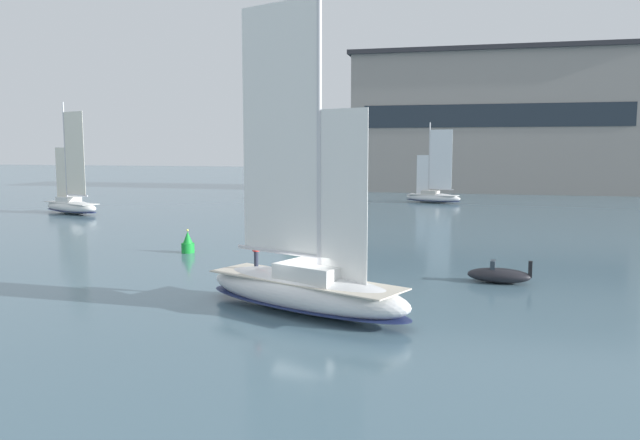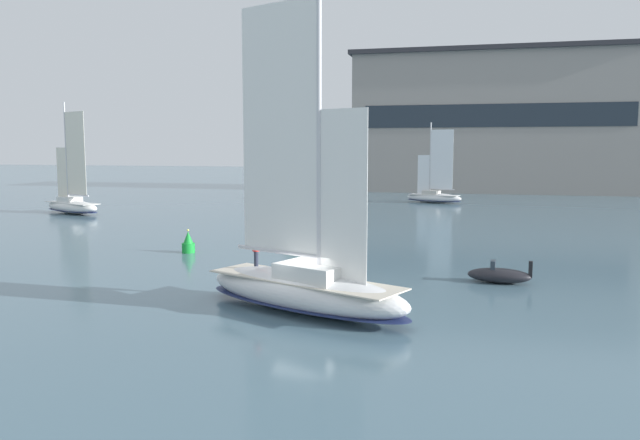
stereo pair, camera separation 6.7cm
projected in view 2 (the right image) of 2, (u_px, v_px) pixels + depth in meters
name	position (u px, v px, depth m)	size (l,w,h in m)	color
ground_plane	(304.00, 311.00, 27.32)	(400.00, 400.00, 0.00)	slate
waterfront_building	(493.00, 122.00, 101.06)	(45.49, 14.31, 22.53)	gray
tree_shore_center	(302.00, 134.00, 105.54)	(6.53, 6.53, 13.44)	brown
sailboat_main	(304.00, 286.00, 27.18)	(10.96, 7.04, 14.65)	silver
sailboat_moored_near_marina	(72.00, 205.00, 67.83)	(9.00, 5.76, 12.03)	white
sailboat_moored_mid_channel	(434.00, 196.00, 81.20)	(7.82, 4.45, 10.37)	silver
motor_tender	(499.00, 275.00, 33.02)	(3.41, 1.64, 1.26)	black
channel_buoy	(188.00, 243.00, 42.52)	(0.88, 0.88, 1.63)	green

